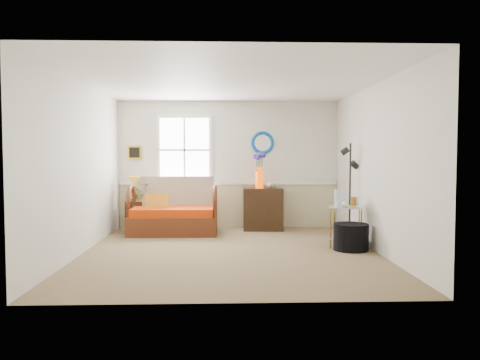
{
  "coord_description": "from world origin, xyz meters",
  "views": [
    {
      "loc": [
        -0.1,
        -7.14,
        1.49
      ],
      "look_at": [
        0.16,
        0.28,
        1.1
      ],
      "focal_mm": 35.0,
      "sensor_mm": 36.0,
      "label": 1
    }
  ],
  "objects_px": {
    "side_table": "(346,226)",
    "ottoman": "(351,237)",
    "floor_lamp": "(350,192)",
    "lamp_stand": "(134,216)",
    "loveseat": "(173,206)",
    "cabinet": "(263,209)"
  },
  "relations": [
    {
      "from": "loveseat",
      "to": "cabinet",
      "type": "xyz_separation_m",
      "value": [
        1.74,
        0.42,
        -0.12
      ]
    },
    {
      "from": "floor_lamp",
      "to": "ottoman",
      "type": "distance_m",
      "value": 1.07
    },
    {
      "from": "side_table",
      "to": "lamp_stand",
      "type": "bearing_deg",
      "value": 155.04
    },
    {
      "from": "cabinet",
      "to": "floor_lamp",
      "type": "height_order",
      "value": "floor_lamp"
    },
    {
      "from": "loveseat",
      "to": "lamp_stand",
      "type": "relative_size",
      "value": 2.79
    },
    {
      "from": "floor_lamp",
      "to": "ottoman",
      "type": "bearing_deg",
      "value": -91.35
    },
    {
      "from": "floor_lamp",
      "to": "loveseat",
      "type": "bearing_deg",
      "value": 177.73
    },
    {
      "from": "loveseat",
      "to": "cabinet",
      "type": "height_order",
      "value": "loveseat"
    },
    {
      "from": "loveseat",
      "to": "lamp_stand",
      "type": "height_order",
      "value": "loveseat"
    },
    {
      "from": "lamp_stand",
      "to": "floor_lamp",
      "type": "relative_size",
      "value": 0.35
    },
    {
      "from": "side_table",
      "to": "ottoman",
      "type": "distance_m",
      "value": 0.31
    },
    {
      "from": "loveseat",
      "to": "lamp_stand",
      "type": "xyz_separation_m",
      "value": [
        -0.82,
        0.38,
        -0.24
      ]
    },
    {
      "from": "side_table",
      "to": "floor_lamp",
      "type": "distance_m",
      "value": 0.78
    },
    {
      "from": "lamp_stand",
      "to": "ottoman",
      "type": "bearing_deg",
      "value": -28.35
    },
    {
      "from": "loveseat",
      "to": "side_table",
      "type": "xyz_separation_m",
      "value": [
        2.96,
        -1.37,
        -0.2
      ]
    },
    {
      "from": "lamp_stand",
      "to": "loveseat",
      "type": "bearing_deg",
      "value": -25.13
    },
    {
      "from": "cabinet",
      "to": "side_table",
      "type": "distance_m",
      "value": 2.16
    },
    {
      "from": "lamp_stand",
      "to": "floor_lamp",
      "type": "bearing_deg",
      "value": -16.85
    },
    {
      "from": "loveseat",
      "to": "floor_lamp",
      "type": "xyz_separation_m",
      "value": [
        3.16,
        -0.82,
        0.31
      ]
    },
    {
      "from": "loveseat",
      "to": "floor_lamp",
      "type": "bearing_deg",
      "value": -14.18
    },
    {
      "from": "lamp_stand",
      "to": "floor_lamp",
      "type": "xyz_separation_m",
      "value": [
        3.97,
        -1.2,
        0.56
      ]
    },
    {
      "from": "lamp_stand",
      "to": "cabinet",
      "type": "distance_m",
      "value": 2.56
    }
  ]
}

